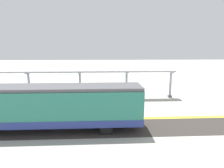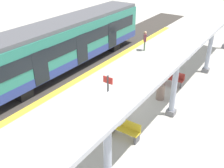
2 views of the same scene
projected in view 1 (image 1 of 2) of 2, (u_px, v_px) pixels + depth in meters
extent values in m
plane|color=#B0ACA1|center=(75.00, 107.00, 18.61)|extent=(176.00, 176.00, 0.00)
cube|color=yellow|center=(68.00, 119.00, 15.23)|extent=(0.51, 30.45, 0.01)
cube|color=#38332D|center=(63.00, 129.00, 13.41)|extent=(3.20, 42.45, 0.01)
cube|color=#277563|center=(43.00, 106.00, 12.96)|extent=(2.60, 14.94, 2.60)
cube|color=navy|center=(44.00, 118.00, 13.16)|extent=(2.63, 14.96, 0.55)
cube|color=#515156|center=(42.00, 88.00, 12.68)|extent=(2.39, 14.94, 0.24)
cube|color=black|center=(49.00, 97.00, 14.18)|extent=(0.03, 13.75, 0.84)
cube|color=black|center=(94.00, 103.00, 14.47)|extent=(0.04, 1.10, 2.00)
cube|color=black|center=(49.00, 104.00, 14.30)|extent=(0.04, 1.10, 2.00)
cube|color=black|center=(3.00, 104.00, 14.13)|extent=(0.04, 1.10, 2.00)
cube|color=black|center=(106.00, 124.00, 13.50)|extent=(2.21, 0.90, 0.64)
cube|color=slate|center=(170.00, 96.00, 22.32)|extent=(0.44, 0.44, 0.30)
cylinder|color=#959EB1|center=(170.00, 84.00, 21.99)|extent=(0.28, 0.28, 2.98)
cube|color=#959EB1|center=(171.00, 72.00, 21.69)|extent=(1.10, 0.36, 0.12)
cube|color=slate|center=(126.00, 97.00, 22.05)|extent=(0.44, 0.44, 0.30)
cylinder|color=#959EB1|center=(126.00, 84.00, 21.73)|extent=(0.28, 0.28, 2.98)
cube|color=#959EB1|center=(127.00, 72.00, 21.42)|extent=(1.10, 0.36, 0.12)
cube|color=slate|center=(81.00, 97.00, 21.78)|extent=(0.44, 0.44, 0.30)
cylinder|color=#959EB1|center=(80.00, 85.00, 21.46)|extent=(0.28, 0.28, 2.98)
cube|color=#959EB1|center=(80.00, 73.00, 21.15)|extent=(1.10, 0.36, 0.12)
cube|color=slate|center=(30.00, 98.00, 21.49)|extent=(0.44, 0.44, 0.30)
cylinder|color=#959EB1|center=(29.00, 85.00, 21.16)|extent=(0.28, 0.28, 2.98)
cube|color=#959EB1|center=(28.00, 73.00, 20.86)|extent=(1.10, 0.36, 0.12)
cube|color=#A8AAB2|center=(78.00, 72.00, 21.11)|extent=(1.20, 24.45, 0.16)
cube|color=gold|center=(104.00, 97.00, 20.78)|extent=(1.50, 0.45, 0.04)
cube|color=gold|center=(102.00, 95.00, 20.73)|extent=(1.50, 0.07, 0.40)
cube|color=#4C4C51|center=(104.00, 98.00, 21.48)|extent=(0.10, 0.40, 0.42)
cube|color=#4C4C51|center=(104.00, 101.00, 20.17)|extent=(0.10, 0.40, 0.42)
cube|color=maroon|center=(53.00, 98.00, 20.34)|extent=(1.51, 0.48, 0.04)
cube|color=maroon|center=(51.00, 97.00, 20.28)|extent=(1.50, 0.10, 0.40)
cube|color=#4C4C51|center=(54.00, 99.00, 21.04)|extent=(0.11, 0.40, 0.42)
cube|color=#4C4C51|center=(51.00, 102.00, 19.73)|extent=(0.11, 0.40, 0.42)
cylinder|color=#7A6458|center=(70.00, 98.00, 20.55)|extent=(0.48, 0.48, 0.91)
cylinder|color=#4C4C51|center=(92.00, 96.00, 18.87)|extent=(0.10, 0.10, 2.20)
cube|color=red|center=(92.00, 89.00, 18.70)|extent=(0.56, 0.04, 0.36)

